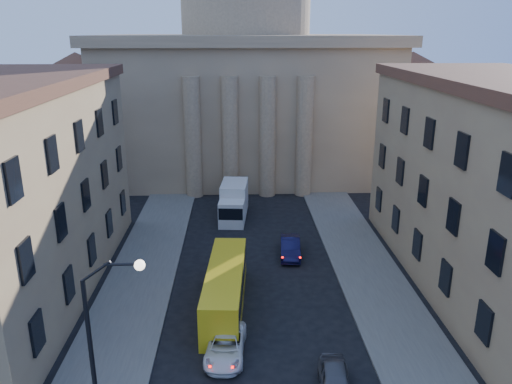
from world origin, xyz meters
TOP-DOWN VIEW (x-y plane):
  - sidewalk_left at (-8.50, 18.00)m, footprint 5.00×60.00m
  - sidewalk_right at (8.50, 18.00)m, footprint 5.00×60.00m
  - church at (0.00, 55.47)m, footprint 68.02×28.76m
  - building_left at (-17.00, 22.00)m, footprint 11.60×26.60m
  - building_right at (17.00, 22.00)m, footprint 11.60×26.60m
  - street_lamp at (-6.97, 8.00)m, footprint 2.62×0.44m
  - car_left_mid at (-2.06, 13.95)m, footprint 2.50×4.76m
  - car_right_far at (3.48, 10.62)m, footprint 2.00×4.15m
  - car_right_distant at (2.93, 26.90)m, footprint 1.86×4.54m
  - city_bus at (-2.16, 19.06)m, footprint 2.91×10.16m
  - box_truck at (-1.68, 35.69)m, footprint 2.91×6.28m

SIDE VIEW (x-z plane):
  - sidewalk_left at x=-8.50m, z-range 0.00..0.15m
  - sidewalk_right at x=8.50m, z-range 0.00..0.15m
  - car_left_mid at x=-2.06m, z-range 0.00..1.28m
  - car_right_far at x=3.48m, z-range 0.00..1.37m
  - car_right_distant at x=2.93m, z-range 0.00..1.46m
  - city_bus at x=-2.16m, z-range 0.11..2.93m
  - box_truck at x=-1.68m, z-range -0.09..3.26m
  - street_lamp at x=-6.97m, z-range 0.87..9.70m
  - building_left at x=-17.00m, z-range 0.07..14.77m
  - building_right at x=17.00m, z-range 0.07..14.77m
  - church at x=0.00m, z-range -6.42..30.18m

